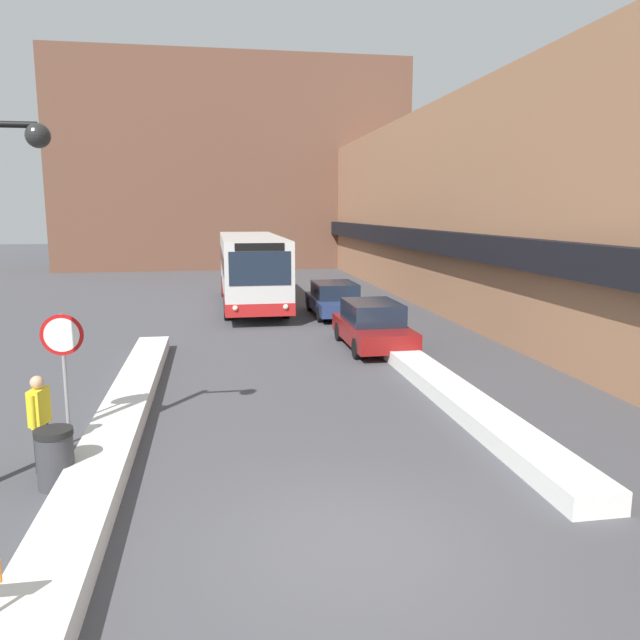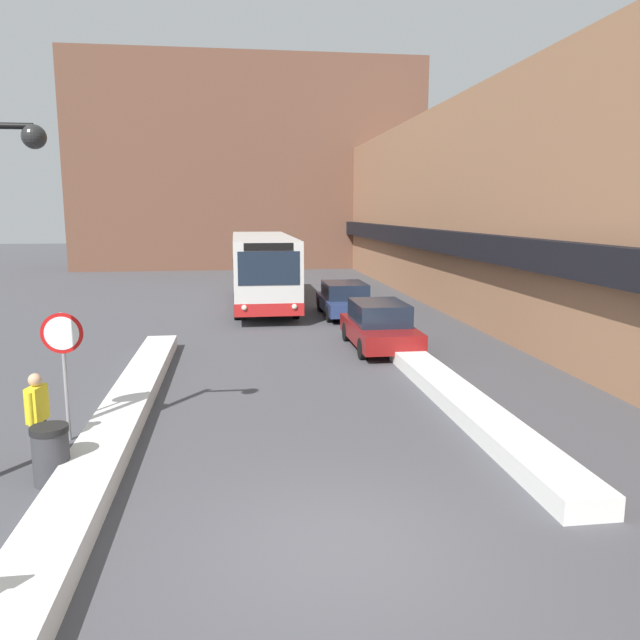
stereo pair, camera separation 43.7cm
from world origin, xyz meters
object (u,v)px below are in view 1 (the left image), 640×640
at_px(stop_sign, 63,350).
at_px(trash_bin, 55,458).
at_px(city_bus, 251,268).
at_px(pedestrian, 39,414).
at_px(parked_car_back, 335,299).
at_px(parked_car_front, 373,325).

xyz_separation_m(stop_sign, trash_bin, (0.23, -1.94, -1.30)).
relative_size(city_bus, pedestrian, 7.00).
bearing_deg(stop_sign, parked_car_back, 60.10).
distance_m(parked_car_front, stop_sign, 10.45).
relative_size(parked_car_front, pedestrian, 2.64).
xyz_separation_m(parked_car_front, trash_bin, (-7.41, -8.99, -0.25)).
distance_m(parked_car_back, pedestrian, 16.45).
relative_size(city_bus, parked_car_back, 2.62).
bearing_deg(city_bus, pedestrian, -104.44).
xyz_separation_m(city_bus, trash_bin, (-4.17, -18.45, -1.25)).
bearing_deg(parked_car_back, city_bus, 135.10).
xyz_separation_m(city_bus, stop_sign, (-4.40, -16.51, 0.05)).
bearing_deg(stop_sign, city_bus, 75.08).
bearing_deg(city_bus, parked_car_back, -44.90).
height_order(parked_car_back, trash_bin, parked_car_back).
bearing_deg(parked_car_back, pedestrian, -118.31).
bearing_deg(parked_car_front, stop_sign, -137.28).
bearing_deg(city_bus, trash_bin, -102.75).
bearing_deg(city_bus, stop_sign, -104.92).
bearing_deg(parked_car_front, parked_car_back, 90.00).
bearing_deg(stop_sign, pedestrian, -97.67).
relative_size(parked_car_front, trash_bin, 4.51).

